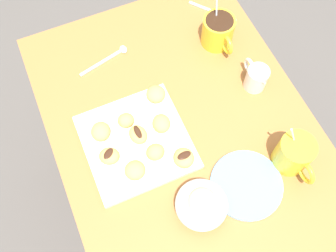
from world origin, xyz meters
name	(u,v)px	position (x,y,z in m)	size (l,w,h in m)	color
ground_plane	(176,194)	(0.00, 0.00, 0.00)	(8.00, 8.00, 0.00)	#514C47
dining_table	(179,145)	(0.00, 0.00, 0.58)	(0.90, 0.68, 0.74)	#A36633
pastry_plate_square	(136,142)	(0.01, -0.13, 0.74)	(0.26, 0.26, 0.02)	silver
coffee_mug_yellow_left	(218,31)	(-0.21, 0.21, 0.78)	(0.13, 0.09, 0.14)	yellow
coffee_mug_yellow_right	(294,154)	(0.21, 0.21, 0.79)	(0.13, 0.09, 0.15)	yellow
cream_pitcher_white	(256,77)	(-0.03, 0.24, 0.77)	(0.10, 0.06, 0.07)	silver
ice_cream_bowl	(202,204)	(0.23, -0.05, 0.78)	(0.13, 0.13, 0.09)	silver
saucer_sky_left	(246,185)	(0.22, 0.08, 0.74)	(0.18, 0.18, 0.01)	#66A8DB
loose_spoon_near_saucer	(219,14)	(-0.30, 0.26, 0.74)	(0.13, 0.11, 0.01)	silver
loose_spoon_by_plate	(110,57)	(-0.28, -0.10, 0.74)	(0.05, 0.16, 0.01)	silver
beignet_0	(155,152)	(0.06, -0.10, 0.77)	(0.04, 0.05, 0.04)	#DBA351
beignet_1	(161,123)	(-0.01, -0.05, 0.77)	(0.05, 0.05, 0.03)	#DBA351
beignet_2	(126,120)	(-0.05, -0.14, 0.77)	(0.04, 0.04, 0.03)	#DBA351
beignet_3	(101,131)	(-0.05, -0.21, 0.77)	(0.06, 0.05, 0.03)	#DBA351
beignet_4	(135,170)	(0.09, -0.16, 0.77)	(0.05, 0.05, 0.03)	#DBA351
beignet_5	(184,158)	(0.11, -0.04, 0.77)	(0.05, 0.06, 0.03)	#DBA351
chocolate_drizzle_5	(184,155)	(0.11, -0.04, 0.79)	(0.04, 0.02, 0.01)	#381E11
beignet_6	(109,156)	(0.03, -0.21, 0.77)	(0.05, 0.05, 0.03)	#DBA351
chocolate_drizzle_6	(108,154)	(0.03, -0.21, 0.78)	(0.03, 0.02, 0.01)	#381E11
beignet_7	(138,135)	(0.00, -0.12, 0.77)	(0.06, 0.04, 0.03)	#DBA351
chocolate_drizzle_7	(138,132)	(0.00, -0.12, 0.78)	(0.04, 0.02, 0.01)	#381E11
beignet_8	(156,94)	(-0.09, -0.03, 0.77)	(0.05, 0.05, 0.03)	#DBA351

